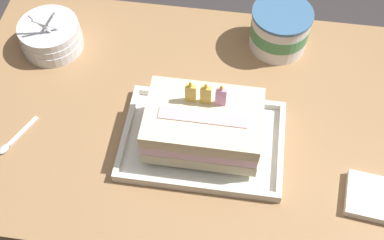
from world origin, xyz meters
TOP-DOWN VIEW (x-y plane):
  - ground_plane at (0.00, 0.00)m, footprint 8.00×8.00m
  - dining_table at (0.00, 0.00)m, footprint 1.02×0.68m
  - foil_tray at (0.06, -0.07)m, footprint 0.34×0.24m
  - birthday_cake at (0.06, -0.07)m, footprint 0.24×0.16m
  - bowl_stack at (-0.35, 0.16)m, footprint 0.15×0.15m
  - ice_cream_tub at (0.20, 0.24)m, footprint 0.14×0.14m
  - serving_spoon_near_tray at (-0.35, -0.13)m, footprint 0.06×0.11m
  - napkin_pile at (0.41, -0.16)m, footprint 0.12×0.11m

SIDE VIEW (x-z plane):
  - ground_plane at x=0.00m, z-range 0.00..0.00m
  - dining_table at x=0.00m, z-range 0.23..0.93m
  - serving_spoon_near_tray at x=-0.35m, z-range 0.70..0.71m
  - foil_tray at x=0.06m, z-range 0.69..0.72m
  - napkin_pile at x=0.41m, z-range 0.70..0.72m
  - bowl_stack at x=-0.35m, z-range 0.66..0.80m
  - ice_cream_tub at x=0.20m, z-range 0.70..0.81m
  - birthday_cake at x=0.06m, z-range 0.69..0.84m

